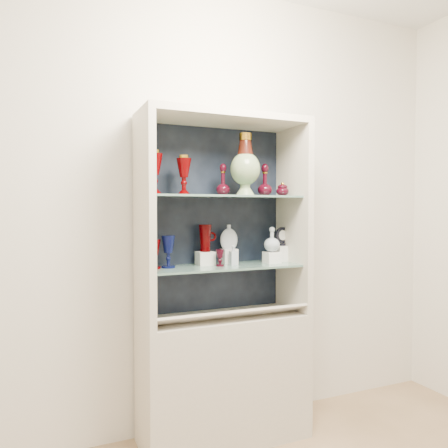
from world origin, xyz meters
name	(u,v)px	position (x,y,z in m)	size (l,w,h in m)	color
wall_back	(210,207)	(0.00, 1.75, 1.40)	(3.50, 0.02, 2.80)	silver
cabinet_base	(224,377)	(0.00, 1.53, 0.38)	(1.00, 0.40, 0.75)	beige
cabinet_back_panel	(212,219)	(0.00, 1.72, 1.32)	(0.98, 0.02, 1.15)	black
cabinet_side_left	(144,221)	(-0.48, 1.53, 1.32)	(0.04, 0.40, 1.15)	beige
cabinet_side_right	(293,219)	(0.48, 1.53, 1.32)	(0.04, 0.40, 1.15)	beige
cabinet_top_cap	(224,119)	(0.00, 1.53, 1.92)	(1.00, 0.40, 0.04)	beige
shelf_lower	(223,266)	(0.00, 1.55, 1.04)	(0.92, 0.34, 0.01)	slate
shelf_upper	(223,196)	(0.00, 1.55, 1.46)	(0.92, 0.34, 0.01)	slate
label_ledge	(232,315)	(0.00, 1.42, 0.78)	(0.92, 0.18, 0.01)	beige
label_card_0	(275,308)	(0.29, 1.42, 0.80)	(0.10, 0.07, 0.00)	white
label_card_1	(192,316)	(-0.24, 1.42, 0.80)	(0.10, 0.07, 0.00)	white
pedestal_lamp_left	(154,172)	(-0.42, 1.52, 1.59)	(0.09, 0.09, 0.24)	#4A0000
pedestal_lamp_right	(184,175)	(-0.24, 1.55, 1.58)	(0.09, 0.09, 0.23)	#4A0000
enamel_urn	(245,164)	(0.12, 1.50, 1.65)	(0.18, 0.18, 0.37)	#0D4322
ruby_decanter_a	(223,178)	(0.01, 1.58, 1.58)	(0.08, 0.08, 0.22)	#3C0613
ruby_decanter_b	(265,179)	(0.31, 1.59, 1.58)	(0.09, 0.09, 0.22)	#3C0613
lidded_bowl	(283,189)	(0.40, 1.52, 1.51)	(0.08, 0.08, 0.09)	#3C0613
cobalt_goblet	(168,252)	(-0.33, 1.58, 1.14)	(0.08, 0.08, 0.19)	#070D3E
ruby_goblet_tall	(154,254)	(-0.41, 1.57, 1.13)	(0.07, 0.07, 0.17)	#4A0000
ruby_goblet_small	(220,258)	(-0.03, 1.52, 1.10)	(0.05, 0.05, 0.10)	#3C0613
riser_ruby_pitcher	(205,258)	(-0.08, 1.62, 1.09)	(0.10, 0.10, 0.08)	silver
ruby_pitcher	(205,238)	(-0.08, 1.62, 1.21)	(0.12, 0.08, 0.17)	#4A0000
clear_square_bottle	(233,255)	(0.07, 1.55, 1.11)	(0.04, 0.04, 0.12)	#9DAAB6
riser_flat_flask	(229,256)	(0.08, 1.64, 1.09)	(0.09, 0.09, 0.09)	silver
flat_flask	(229,236)	(0.08, 1.64, 1.22)	(0.11, 0.04, 0.16)	silver
riser_clear_round_decanter	(272,257)	(0.33, 1.53, 1.08)	(0.09, 0.09, 0.07)	silver
clear_round_decanter	(272,240)	(0.33, 1.53, 1.19)	(0.10, 0.10, 0.15)	#9DAAB6
riser_cameo_medallion	(282,253)	(0.44, 1.60, 1.10)	(0.08, 0.08, 0.10)	silver
cameo_medallion	(282,236)	(0.44, 1.60, 1.21)	(0.11, 0.04, 0.13)	black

